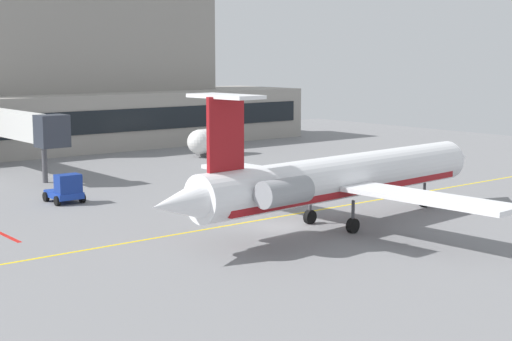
# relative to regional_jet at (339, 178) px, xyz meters

# --- Properties ---
(ground) EXTENTS (120.00, 120.00, 0.11)m
(ground) POSITION_rel_regional_jet_xyz_m (-2.61, 1.95, -3.13)
(ground) COLOR slate
(terminal_building) EXTENTS (70.39, 14.85, 19.66)m
(terminal_building) POSITION_rel_regional_jet_xyz_m (3.17, 50.04, 4.21)
(terminal_building) COLOR gray
(terminal_building) RESTS_ON ground
(jet_bridge_west) EXTENTS (2.40, 17.20, 5.81)m
(jet_bridge_west) POSITION_rel_regional_jet_xyz_m (-7.15, 32.63, 1.35)
(jet_bridge_west) COLOR silver
(jet_bridge_west) RESTS_ON ground
(regional_jet) EXTENTS (28.54, 23.56, 8.53)m
(regional_jet) POSITION_rel_regional_jet_xyz_m (0.00, 0.00, 0.00)
(regional_jet) COLOR white
(regional_jet) RESTS_ON ground
(pushback_tractor) EXTENTS (2.26, 2.99, 2.14)m
(pushback_tractor) POSITION_rel_regional_jet_xyz_m (-9.72, 17.98, -2.11)
(pushback_tractor) COLOR #19389E
(pushback_tractor) RESTS_ON ground
(fuel_tank) EXTENTS (6.68, 3.06, 2.94)m
(fuel_tank) POSITION_rel_regional_jet_xyz_m (14.32, 32.95, -1.46)
(fuel_tank) COLOR white
(fuel_tank) RESTS_ON ground
(safety_cone_alpha) EXTENTS (0.47, 0.47, 0.55)m
(safety_cone_alpha) POSITION_rel_regional_jet_xyz_m (-1.77, 8.09, -2.83)
(safety_cone_alpha) COLOR orange
(safety_cone_alpha) RESTS_ON ground
(safety_cone_bravo) EXTENTS (0.47, 0.47, 0.55)m
(safety_cone_bravo) POSITION_rel_regional_jet_xyz_m (10.21, -1.48, -2.83)
(safety_cone_bravo) COLOR orange
(safety_cone_bravo) RESTS_ON ground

